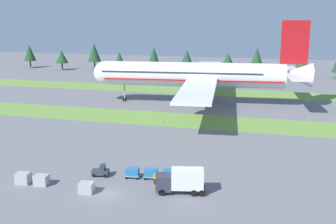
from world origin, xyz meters
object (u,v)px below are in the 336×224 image
object	(u,v)px
airliner	(198,74)
cargo_dolly_third	(170,174)
uld_container_1	(42,180)
uld_container_2	(87,188)
baggage_tug	(101,171)
taxiway_marker_2	(253,127)
uld_container_0	(23,178)
taxiway_marker_0	(163,121)
taxiway_marker_1	(280,128)
cargo_dolly_lead	(133,172)
cargo_dolly_second	(151,173)
ground_crew_marshaller	(155,178)
catering_truck	(181,180)

from	to	relation	value
airliner	cargo_dolly_third	size ratio (longest dim) A/B	31.70
uld_container_1	uld_container_2	size ratio (longest dim) A/B	1.00
baggage_tug	uld_container_2	world-z (taller)	baggage_tug
taxiway_marker_2	uld_container_0	bearing A→B (deg)	-127.62
cargo_dolly_third	uld_container_1	size ratio (longest dim) A/B	1.19
uld_container_0	taxiway_marker_0	xyz separation A→B (m)	(10.24, 40.57, -0.54)
uld_container_1	taxiway_marker_0	bearing A→B (deg)	79.73
uld_container_0	taxiway_marker_1	bearing A→B (deg)	47.91
cargo_dolly_lead	cargo_dolly_second	size ratio (longest dim) A/B	1.00
airliner	baggage_tug	distance (m)	58.55
taxiway_marker_1	taxiway_marker_2	xyz separation A→B (m)	(-5.88, -0.59, 0.00)
ground_crew_marshaller	uld_container_2	world-z (taller)	ground_crew_marshaller
cargo_dolly_lead	uld_container_0	xyz separation A→B (m)	(-15.00, -6.38, -0.08)
cargo_dolly_second	taxiway_marker_1	distance (m)	39.20
baggage_tug	taxiway_marker_2	xyz separation A→B (m)	(21.11, 34.71, -0.54)
cargo_dolly_lead	cargo_dolly_second	xyz separation A→B (m)	(2.87, 0.40, 0.00)
uld_container_0	taxiway_marker_2	distance (m)	51.01
cargo_dolly_lead	taxiway_marker_2	world-z (taller)	cargo_dolly_lead
taxiway_marker_0	cargo_dolly_second	bearing A→B (deg)	-77.27
taxiway_marker_1	airliner	bearing A→B (deg)	135.30
uld_container_2	catering_truck	bearing A→B (deg)	14.66
cargo_dolly_second	uld_container_0	world-z (taller)	uld_container_0
baggage_tug	ground_crew_marshaller	bearing A→B (deg)	-102.93
uld_container_0	ground_crew_marshaller	bearing A→B (deg)	14.43
taxiway_marker_1	cargo_dolly_lead	bearing A→B (deg)	-122.47
catering_truck	taxiway_marker_2	world-z (taller)	catering_truck
cargo_dolly_second	ground_crew_marshaller	size ratio (longest dim) A/B	1.37
cargo_dolly_lead	uld_container_2	xyz separation A→B (m)	(-4.39, -6.94, -0.15)
cargo_dolly_third	uld_container_2	world-z (taller)	cargo_dolly_third
catering_truck	uld_container_0	bearing A→B (deg)	84.18
ground_crew_marshaller	taxiway_marker_1	size ratio (longest dim) A/B	3.18
airliner	uld_container_2	world-z (taller)	airliner
cargo_dolly_lead	uld_container_0	world-z (taller)	uld_container_0
ground_crew_marshaller	taxiway_marker_0	xyz separation A→B (m)	(-8.79, 35.67, -0.65)
baggage_tug	taxiway_marker_1	xyz separation A→B (m)	(27.00, 35.30, -0.54)
catering_truck	ground_crew_marshaller	distance (m)	5.07
uld_container_1	taxiway_marker_1	size ratio (longest dim) A/B	3.66
cargo_dolly_lead	catering_truck	world-z (taller)	catering_truck
catering_truck	uld_container_2	world-z (taller)	catering_truck
cargo_dolly_lead	catering_truck	size ratio (longest dim) A/B	0.33
uld_container_2	uld_container_1	bearing A→B (deg)	174.06
ground_crew_marshaller	uld_container_2	size ratio (longest dim) A/B	0.87
cargo_dolly_second	uld_container_0	xyz separation A→B (m)	(-17.87, -6.78, -0.08)
cargo_dolly_lead	taxiway_marker_1	xyz separation A→B (m)	(22.02, 34.60, -0.65)
airliner	taxiway_marker_1	world-z (taller)	airliner
cargo_dolly_second	catering_truck	bearing A→B (deg)	-132.85
baggage_tug	uld_container_0	bearing A→B (deg)	111.65
uld_container_1	uld_container_2	bearing A→B (deg)	-5.94
cargo_dolly_lead	taxiway_marker_1	bearing A→B (deg)	-40.39
taxiway_marker_1	taxiway_marker_2	size ratio (longest dim) A/B	1.00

